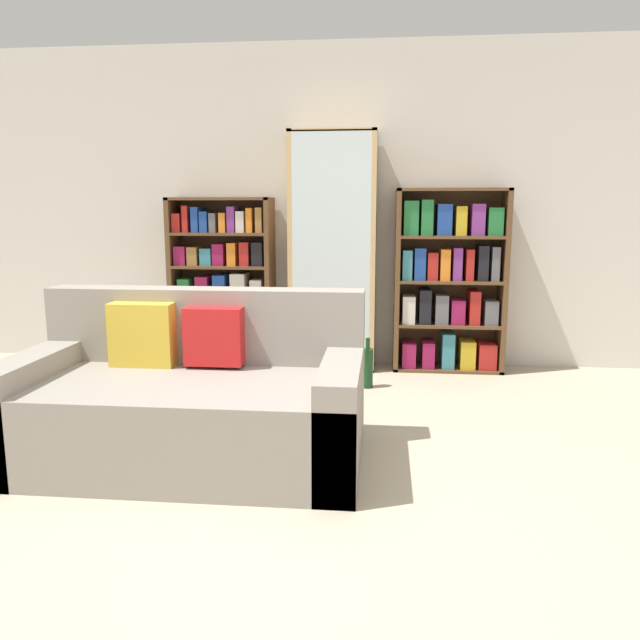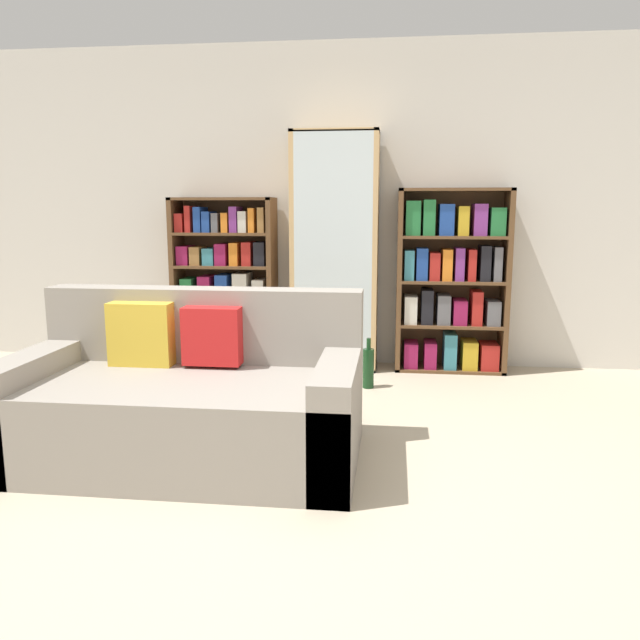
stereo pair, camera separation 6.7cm
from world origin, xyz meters
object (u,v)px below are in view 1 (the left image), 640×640
object	(u,v)px
display_cabinet	(333,254)
couch	(190,403)
wine_bottle	(367,367)
bookshelf_right	(449,282)
bookshelf_left	(223,284)

from	to	relation	value
display_cabinet	couch	bearing A→B (deg)	-106.51
couch	wine_bottle	size ratio (longest dim) A/B	4.82
couch	display_cabinet	xyz separation A→B (m)	(0.61, 2.05, 0.66)
couch	wine_bottle	bearing A→B (deg)	57.32
wine_bottle	display_cabinet	bearing A→B (deg)	117.27
bookshelf_right	wine_bottle	world-z (taller)	bookshelf_right
display_cabinet	wine_bottle	size ratio (longest dim) A/B	5.10
bookshelf_left	bookshelf_right	size ratio (longest dim) A/B	0.95
bookshelf_left	wine_bottle	xyz separation A→B (m)	(1.26, -0.63, -0.55)
couch	bookshelf_left	xyz separation A→B (m)	(-0.34, 2.06, 0.40)
bookshelf_left	bookshelf_right	xyz separation A→B (m)	(1.91, -0.00, 0.03)
display_cabinet	bookshelf_left	bearing A→B (deg)	179.01
display_cabinet	bookshelf_right	xyz separation A→B (m)	(0.96, 0.02, -0.23)
couch	bookshelf_left	size ratio (longest dim) A/B	1.29
bookshelf_left	wine_bottle	bearing A→B (deg)	-26.39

